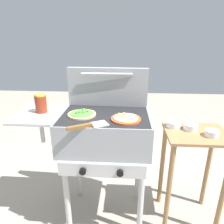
% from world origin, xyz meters
% --- Properties ---
extents(ground_plane, '(8.00, 8.00, 0.00)m').
position_xyz_m(ground_plane, '(0.00, 0.00, 0.00)').
color(ground_plane, gray).
extents(grill, '(0.96, 0.53, 0.90)m').
position_xyz_m(grill, '(-0.01, -0.00, 0.76)').
color(grill, gray).
rests_on(grill, ground_plane).
extents(grill_lid_open, '(0.63, 0.09, 0.30)m').
position_xyz_m(grill_lid_open, '(0.00, 0.21, 1.05)').
color(grill_lid_open, gray).
rests_on(grill_lid_open, grill).
extents(pizza_veggie, '(0.20, 0.20, 0.03)m').
position_xyz_m(pizza_veggie, '(-0.16, -0.02, 0.91)').
color(pizza_veggie, '#E0C17F').
rests_on(pizza_veggie, grill).
extents(pizza_cheese, '(0.20, 0.20, 0.04)m').
position_xyz_m(pizza_cheese, '(0.15, -0.09, 0.91)').
color(pizza_cheese, '#C64723').
rests_on(pizza_cheese, grill).
extents(sauce_jar, '(0.08, 0.08, 0.14)m').
position_xyz_m(sauce_jar, '(-0.47, 0.02, 0.97)').
color(sauce_jar, maroon).
rests_on(sauce_jar, grill).
extents(spatula, '(0.25, 0.18, 0.02)m').
position_xyz_m(spatula, '(-0.08, -0.22, 0.91)').
color(spatula, '#B7BABF').
rests_on(spatula, grill).
extents(prep_table, '(0.44, 0.36, 0.78)m').
position_xyz_m(prep_table, '(0.66, 0.00, 0.55)').
color(prep_table, olive).
rests_on(prep_table, ground_plane).
extents(topping_bowl_near, '(0.09, 0.09, 0.04)m').
position_xyz_m(topping_bowl_near, '(0.74, -0.05, 0.80)').
color(topping_bowl_near, silver).
rests_on(topping_bowl_near, prep_table).
extents(topping_bowl_far, '(0.11, 0.11, 0.04)m').
position_xyz_m(topping_bowl_far, '(0.51, 0.09, 0.80)').
color(topping_bowl_far, silver).
rests_on(topping_bowl_far, prep_table).
extents(topping_bowl_middle, '(0.10, 0.10, 0.04)m').
position_xyz_m(topping_bowl_middle, '(0.63, 0.04, 0.80)').
color(topping_bowl_middle, silver).
rests_on(topping_bowl_middle, prep_table).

